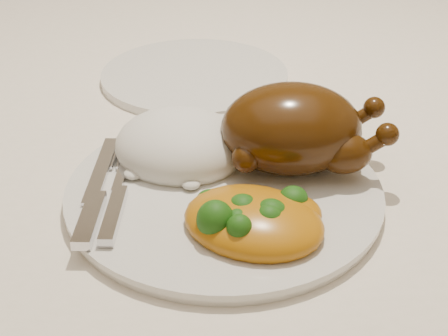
{
  "coord_description": "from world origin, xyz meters",
  "views": [
    {
      "loc": [
        0.1,
        -0.69,
        1.1
      ],
      "look_at": [
        0.12,
        -0.21,
        0.8
      ],
      "focal_mm": 50.0,
      "sensor_mm": 36.0,
      "label": 1
    }
  ],
  "objects_px": {
    "dining_table": "(121,175)",
    "side_plate": "(195,75)",
    "dinner_plate": "(224,192)",
    "roast_chicken": "(295,129)"
  },
  "relations": [
    {
      "from": "dining_table",
      "to": "dinner_plate",
      "type": "relative_size",
      "value": 5.51
    },
    {
      "from": "dining_table",
      "to": "side_plate",
      "type": "distance_m",
      "value": 0.16
    },
    {
      "from": "dinner_plate",
      "to": "side_plate",
      "type": "bearing_deg",
      "value": 94.97
    },
    {
      "from": "dinner_plate",
      "to": "roast_chicken",
      "type": "xyz_separation_m",
      "value": [
        0.07,
        0.03,
        0.05
      ]
    },
    {
      "from": "dinner_plate",
      "to": "side_plate",
      "type": "xyz_separation_m",
      "value": [
        -0.02,
        0.28,
        -0.0
      ]
    },
    {
      "from": "dining_table",
      "to": "side_plate",
      "type": "bearing_deg",
      "value": 34.7
    },
    {
      "from": "roast_chicken",
      "to": "dinner_plate",
      "type": "bearing_deg",
      "value": -152.24
    },
    {
      "from": "dining_table",
      "to": "dinner_plate",
      "type": "height_order",
      "value": "dinner_plate"
    },
    {
      "from": "side_plate",
      "to": "roast_chicken",
      "type": "relative_size",
      "value": 1.48
    },
    {
      "from": "dining_table",
      "to": "side_plate",
      "type": "height_order",
      "value": "side_plate"
    }
  ]
}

